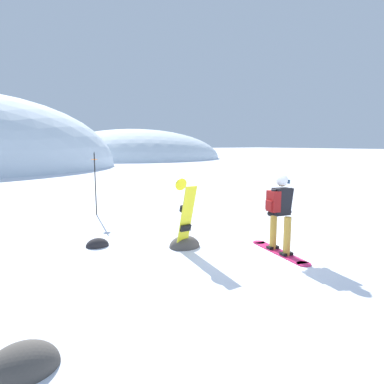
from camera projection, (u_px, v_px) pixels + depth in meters
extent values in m
plane|color=white|center=(256.00, 254.00, 7.21)|extent=(300.00, 300.00, 0.00)
ellipsoid|color=silver|center=(135.00, 159.00, 53.19)|extent=(27.58, 24.82, 9.26)
cube|color=#D11E5B|center=(279.00, 252.00, 7.27)|extent=(0.59, 1.58, 0.02)
cylinder|color=#D11E5B|center=(259.00, 243.00, 7.98)|extent=(0.28, 0.28, 0.02)
cylinder|color=#D11E5B|center=(304.00, 264.00, 6.56)|extent=(0.28, 0.28, 0.02)
cube|color=black|center=(273.00, 247.00, 7.48)|extent=(0.27, 0.19, 0.06)
cube|color=black|center=(286.00, 254.00, 7.04)|extent=(0.27, 0.19, 0.06)
cylinder|color=#BC8E33|center=(273.00, 231.00, 7.43)|extent=(0.15, 0.15, 0.82)
cylinder|color=#BC8E33|center=(287.00, 236.00, 6.99)|extent=(0.15, 0.15, 0.82)
cube|color=black|center=(281.00, 201.00, 7.11)|extent=(0.40, 0.29, 0.58)
cylinder|color=black|center=(272.00, 202.00, 7.02)|extent=(0.13, 0.19, 0.57)
cylinder|color=black|center=(290.00, 201.00, 7.20)|extent=(0.13, 0.19, 0.57)
sphere|color=black|center=(270.00, 214.00, 7.09)|extent=(0.11, 0.11, 0.11)
sphere|color=black|center=(289.00, 212.00, 7.27)|extent=(0.11, 0.11, 0.11)
cube|color=maroon|center=(273.00, 201.00, 7.03)|extent=(0.23, 0.31, 0.44)
cube|color=maroon|center=(269.00, 205.00, 7.00)|extent=(0.10, 0.21, 0.20)
sphere|color=tan|center=(282.00, 182.00, 7.05)|extent=(0.21, 0.21, 0.21)
sphere|color=silver|center=(282.00, 180.00, 7.04)|extent=(0.25, 0.25, 0.25)
cube|color=navy|center=(287.00, 181.00, 7.10)|extent=(0.06, 0.17, 0.08)
cube|color=yellow|center=(186.00, 218.00, 7.32)|extent=(0.28, 0.44, 1.47)
cylinder|color=yellow|center=(181.00, 184.00, 7.39)|extent=(0.28, 0.10, 0.28)
cube|color=black|center=(185.00, 208.00, 7.31)|extent=(0.25, 0.11, 0.15)
cube|color=black|center=(186.00, 228.00, 7.38)|extent=(0.25, 0.11, 0.15)
cylinder|color=black|center=(95.00, 185.00, 10.98)|extent=(0.04, 0.04, 2.03)
cylinder|color=orange|center=(94.00, 159.00, 10.86)|extent=(0.20, 0.20, 0.02)
cone|color=black|center=(94.00, 153.00, 10.83)|extent=(0.04, 0.04, 0.08)
ellipsoid|color=#282628|center=(97.00, 246.00, 7.75)|extent=(0.53, 0.45, 0.37)
ellipsoid|color=#4C4742|center=(22.00, 369.00, 3.52)|extent=(0.77, 0.65, 0.54)
ellipsoid|color=#4C4742|center=(185.00, 247.00, 7.70)|extent=(0.73, 0.62, 0.51)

